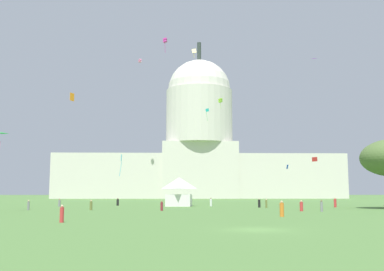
# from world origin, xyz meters

# --- Properties ---
(ground_plane) EXTENTS (800.00, 800.00, 0.00)m
(ground_plane) POSITION_xyz_m (0.00, 0.00, 0.00)
(ground_plane) COLOR #4C7538
(capitol_building) EXTENTS (123.44, 29.27, 69.93)m
(capitol_building) POSITION_xyz_m (3.58, 161.82, 22.35)
(capitol_building) COLOR beige
(capitol_building) RESTS_ON ground_plane
(event_tent) EXTENTS (5.55, 7.19, 5.57)m
(event_tent) POSITION_xyz_m (-5.59, 54.69, 2.86)
(event_tent) COLOR white
(event_tent) RESTS_ON ground_plane
(person_grey_mid_left) EXTENTS (0.46, 0.46, 1.52)m
(person_grey_mid_left) POSITION_xyz_m (-28.60, 36.43, 0.71)
(person_grey_mid_left) COLOR gray
(person_grey_mid_left) RESTS_ON ground_plane
(person_red_lawn_far_left) EXTENTS (0.49, 0.49, 1.59)m
(person_red_lawn_far_left) POSITION_xyz_m (-16.33, 8.21, 0.73)
(person_red_lawn_far_left) COLOR red
(person_red_lawn_far_left) RESTS_ON ground_plane
(person_maroon_back_right) EXTENTS (0.39, 0.39, 1.47)m
(person_maroon_back_right) POSITION_xyz_m (-8.22, 33.50, 0.67)
(person_maroon_back_right) COLOR maroon
(person_maroon_back_right) RESTS_ON ground_plane
(person_red_lawn_far_right) EXTENTS (0.65, 0.65, 1.75)m
(person_red_lawn_far_right) POSITION_xyz_m (22.47, 47.20, 0.79)
(person_red_lawn_far_right) COLOR red
(person_red_lawn_far_right) RESTS_ON ground_plane
(person_orange_front_left) EXTENTS (0.64, 0.64, 1.76)m
(person_orange_front_left) POSITION_xyz_m (5.74, 16.99, 0.80)
(person_orange_front_left) COLOR orange
(person_orange_front_left) RESTS_ON ground_plane
(person_olive_near_tent) EXTENTS (0.57, 0.57, 1.52)m
(person_olive_near_tent) POSITION_xyz_m (-19.07, 36.13, 0.69)
(person_olive_near_tent) COLOR olive
(person_olive_near_tent) RESTS_ON ground_plane
(person_grey_edge_east) EXTENTS (0.53, 0.53, 1.50)m
(person_grey_edge_east) POSITION_xyz_m (-28.19, 52.77, 0.68)
(person_grey_edge_east) COLOR gray
(person_grey_edge_east) RESTS_ON ground_plane
(person_red_aisle_center) EXTENTS (0.67, 0.67, 1.54)m
(person_red_aisle_center) POSITION_xyz_m (11.94, 31.39, 0.68)
(person_red_aisle_center) COLOR red
(person_red_aisle_center) RESTS_ON ground_plane
(person_black_edge_west) EXTENTS (0.61, 0.61, 1.61)m
(person_black_edge_west) POSITION_xyz_m (8.62, 46.60, 0.73)
(person_black_edge_west) COLOR black
(person_black_edge_west) RESTS_ON ground_plane
(person_grey_near_tree_east) EXTENTS (0.36, 0.36, 1.61)m
(person_grey_near_tree_east) POSITION_xyz_m (14.28, 29.53, 0.75)
(person_grey_near_tree_east) COLOR gray
(person_grey_near_tree_east) RESTS_ON ground_plane
(person_olive_back_center) EXTENTS (0.47, 0.47, 1.55)m
(person_olive_back_center) POSITION_xyz_m (9.55, 44.89, 0.72)
(person_olive_back_center) COLOR olive
(person_olive_back_center) RESTS_ON ground_plane
(person_white_front_right) EXTENTS (0.41, 0.41, 1.64)m
(person_white_front_right) POSITION_xyz_m (0.57, 53.98, 0.74)
(person_white_front_right) COLOR silver
(person_white_front_right) RESTS_ON ground_plane
(person_black_mid_center) EXTENTS (0.66, 0.66, 1.51)m
(person_black_mid_center) POSITION_xyz_m (-18.02, 58.66, 0.67)
(person_black_mid_center) COLOR black
(person_black_mid_center) RESTS_ON ground_plane
(kite_magenta_mid) EXTENTS (0.94, 0.89, 3.10)m
(kite_magenta_mid) POSITION_xyz_m (-8.57, 54.66, 33.35)
(kite_magenta_mid) COLOR #D1339E
(kite_red_low) EXTENTS (1.13, 0.37, 0.93)m
(kite_red_low) POSITION_xyz_m (21.35, 54.72, 9.20)
(kite_red_low) COLOR red
(kite_orange_mid) EXTENTS (0.57, 0.81, 1.33)m
(kite_orange_mid) POSITION_xyz_m (-23.39, 39.86, 18.33)
(kite_orange_mid) COLOR orange
(kite_yellow_high) EXTENTS (1.13, 0.41, 2.41)m
(kite_yellow_high) POSITION_xyz_m (-1.86, 76.37, 38.18)
(kite_yellow_high) COLOR yellow
(kite_lime_mid) EXTENTS (1.59, 1.57, 3.52)m
(kite_lime_mid) POSITION_xyz_m (8.36, 113.55, 33.27)
(kite_lime_mid) COLOR #8CD133
(kite_turquoise_mid) EXTENTS (1.00, 0.52, 3.57)m
(kite_turquoise_mid) POSITION_xyz_m (2.51, 92.85, 25.76)
(kite_turquoise_mid) COLOR teal
(kite_green_low) EXTENTS (1.66, 1.37, 3.72)m
(kite_green_low) POSITION_xyz_m (-30.62, 29.79, 10.47)
(kite_green_low) COLOR green
(kite_cyan_low) EXTENTS (0.47, 0.75, 4.04)m
(kite_cyan_low) POSITION_xyz_m (-16.38, 49.93, 8.62)
(kite_cyan_low) COLOR #33BCDB
(kite_pink_high) EXTENTS (1.30, 1.33, 1.26)m
(kite_pink_high) POSITION_xyz_m (-20.31, 130.36, 51.82)
(kite_pink_high) COLOR pink
(kite_violet_high) EXTENTS (1.73, 0.95, 0.24)m
(kite_violet_high) POSITION_xyz_m (34.09, 92.82, 41.39)
(kite_violet_high) COLOR purple
(kite_blue_low) EXTENTS (0.75, 0.73, 1.24)m
(kite_blue_low) POSITION_xyz_m (26.89, 99.29, 10.23)
(kite_blue_low) COLOR blue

